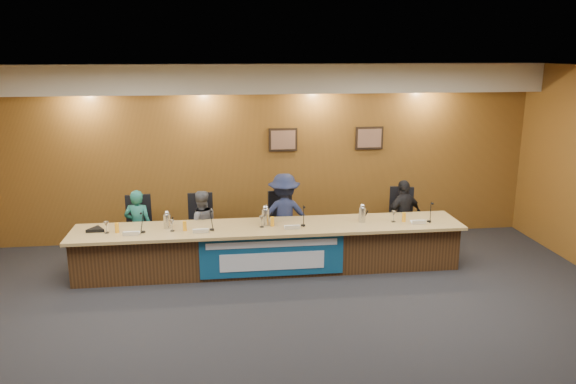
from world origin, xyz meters
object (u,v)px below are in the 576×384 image
at_px(office_chair_c, 283,227).
at_px(carafe_right, 362,215).
at_px(office_chair_a, 140,233).
at_px(office_chair_b, 202,230).
at_px(carafe_left, 167,221).
at_px(carafe_mid, 265,217).
at_px(panelist_a, 138,226).
at_px(office_chair_d, 401,223).
at_px(dais_body, 270,249).
at_px(banner, 272,256).
at_px(panelist_c, 284,215).
at_px(panelist_d, 403,216).
at_px(speakerphone, 96,230).
at_px(panelist_b, 201,226).

bearing_deg(office_chair_c, carafe_right, -40.85).
height_order(office_chair_a, office_chair_b, same).
distance_m(carafe_left, carafe_mid, 1.52).
bearing_deg(panelist_a, office_chair_b, -164.94).
distance_m(office_chair_d, carafe_right, 1.22).
height_order(dais_body, banner, banner).
distance_m(dais_body, panelist_c, 0.76).
relative_size(panelist_d, office_chair_c, 2.65).
xyz_separation_m(office_chair_a, carafe_left, (0.52, -0.67, 0.38)).
distance_m(dais_body, office_chair_d, 2.49).
bearing_deg(panelist_d, office_chair_b, -23.63).
bearing_deg(office_chair_b, office_chair_d, -2.79).
relative_size(panelist_d, carafe_right, 5.22).
height_order(dais_body, carafe_mid, carafe_mid).
relative_size(office_chair_a, carafe_mid, 1.87).
bearing_deg(panelist_c, panelist_d, 179.85).
height_order(dais_body, office_chair_c, dais_body).
distance_m(banner, panelist_d, 2.60).
relative_size(dais_body, speakerphone, 18.75).
bearing_deg(panelist_a, panelist_d, -170.55).
relative_size(panelist_d, office_chair_d, 2.65).
distance_m(dais_body, carafe_left, 1.67).
relative_size(carafe_mid, carafe_right, 1.05).
distance_m(panelist_b, carafe_mid, 1.21).
xyz_separation_m(panelist_c, office_chair_d, (2.09, 0.10, -0.24)).
height_order(panelist_b, office_chair_b, panelist_b).
xyz_separation_m(office_chair_b, carafe_mid, (1.03, -0.67, 0.40)).
bearing_deg(panelist_d, dais_body, -8.17).
distance_m(panelist_d, speakerphone, 5.07).
distance_m(panelist_d, office_chair_a, 4.50).
bearing_deg(office_chair_d, dais_body, -148.74).
bearing_deg(office_chair_c, speakerphone, -176.43).
relative_size(panelist_c, speakerphone, 4.49).
bearing_deg(office_chair_a, office_chair_d, -6.49).
xyz_separation_m(office_chair_a, speakerphone, (-0.55, -0.68, 0.30)).
height_order(office_chair_b, office_chair_c, same).
distance_m(panelist_a, panelist_c, 2.41).
relative_size(panelist_a, carafe_left, 5.46).
bearing_deg(speakerphone, carafe_left, 0.35).
relative_size(panelist_b, office_chair_c, 2.48).
relative_size(office_chair_a, office_chair_b, 1.00).
distance_m(panelist_d, office_chair_d, 0.18).
bearing_deg(panelist_d, carafe_left, -13.84).
xyz_separation_m(carafe_right, speakerphone, (-4.14, 0.05, -0.10)).
bearing_deg(office_chair_d, carafe_mid, -149.48).
bearing_deg(panelist_b, panelist_a, -9.02).
height_order(office_chair_b, carafe_left, carafe_left).
bearing_deg(carafe_right, panelist_b, 166.33).
xyz_separation_m(banner, carafe_right, (1.48, 0.38, 0.49)).
distance_m(banner, carafe_mid, 0.66).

